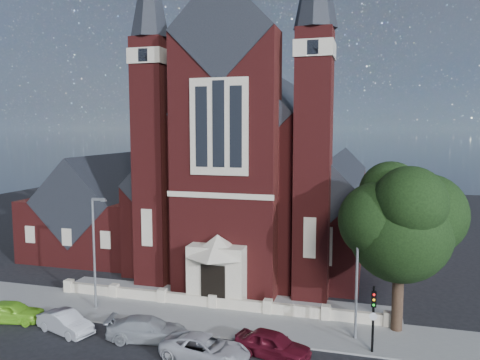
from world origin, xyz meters
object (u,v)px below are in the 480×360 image
object	(u,v)px
car_silver_b	(148,329)
church	(264,174)
street_lamp_right	(359,267)
car_silver_a	(65,322)
parish_hall	(103,215)
street_lamp_left	(95,247)
car_dark_red	(273,344)
car_white_suv	(205,349)
street_tree	(402,225)
car_lime_van	(11,312)
traffic_signal	(373,311)

from	to	relation	value
car_silver_b	church	bearing A→B (deg)	-16.14
street_lamp_right	car_silver_a	xyz separation A→B (m)	(-17.79, -3.86, -3.92)
parish_hall	street_lamp_right	distance (m)	29.62
parish_hall	street_lamp_left	xyz separation A→B (m)	(8.09, -14.00, 0.59)
car_silver_a	car_dark_red	world-z (taller)	car_dark_red
car_silver_a	car_white_suv	bearing A→B (deg)	-78.00
car_white_suv	street_lamp_right	bearing A→B (deg)	-50.05
street_tree	car_lime_van	xyz separation A→B (m)	(-24.83, -5.10, -6.24)
street_tree	street_lamp_left	world-z (taller)	street_tree
church	street_tree	xyz separation A→B (m)	(12.60, -17.23, -1.23)
car_lime_van	car_white_suv	world-z (taller)	car_lime_van
street_lamp_left	traffic_signal	distance (m)	19.08
church	car_white_suv	xyz separation A→B (m)	(2.06, -23.81, -7.48)
street_tree	car_silver_b	distance (m)	16.87
traffic_signal	car_lime_van	distance (m)	23.37
street_tree	street_lamp_right	distance (m)	3.84
car_silver_a	car_silver_b	world-z (taller)	car_silver_b
car_dark_red	church	bearing A→B (deg)	27.75
parish_hall	car_silver_a	size ratio (longest dim) A/B	2.96
traffic_signal	street_tree	bearing A→B (deg)	64.05
car_silver_a	street_lamp_right	bearing A→B (deg)	-59.86
church	car_silver_b	bearing A→B (deg)	-95.61
car_dark_red	car_silver_a	bearing A→B (deg)	105.64
street_lamp_left	street_tree	bearing A→B (deg)	4.76
church	traffic_signal	bearing A→B (deg)	-61.80
parish_hall	car_lime_van	xyz separation A→B (m)	(3.77, -17.40, -3.29)
street_tree	car_dark_red	bearing A→B (deg)	-143.82
street_lamp_right	car_white_suv	bearing A→B (deg)	-148.76
car_silver_a	car_white_suv	xyz separation A→B (m)	(9.76, -1.01, 0.03)
street_lamp_right	car_silver_b	size ratio (longest dim) A/B	1.63
traffic_signal	car_silver_a	distance (m)	18.94
car_white_suv	traffic_signal	bearing A→B (deg)	-61.05
parish_hall	street_lamp_left	bearing A→B (deg)	-59.98
street_lamp_right	parish_hall	bearing A→B (deg)	151.78
street_lamp_right	car_lime_van	size ratio (longest dim) A/B	1.92
car_silver_a	car_dark_red	xyz separation A→B (m)	(13.27, 0.43, 0.07)
parish_hall	car_lime_van	bearing A→B (deg)	-77.77
church	car_white_suv	distance (m)	25.04
parish_hall	street_lamp_left	size ratio (longest dim) A/B	1.51
parish_hall	car_dark_red	world-z (taller)	parish_hall
car_silver_b	parish_hall	bearing A→B (deg)	27.81
church	street_lamp_right	world-z (taller)	church
parish_hall	car_silver_a	world-z (taller)	parish_hall
church	parish_hall	world-z (taller)	church
church	car_lime_van	world-z (taller)	church
car_silver_b	car_dark_red	distance (m)	7.77
street_lamp_right	traffic_signal	xyz separation A→B (m)	(0.91, -1.57, -2.02)
traffic_signal	car_silver_a	world-z (taller)	traffic_signal
traffic_signal	car_silver_b	size ratio (longest dim) A/B	0.81
street_tree	car_silver_a	size ratio (longest dim) A/B	2.60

